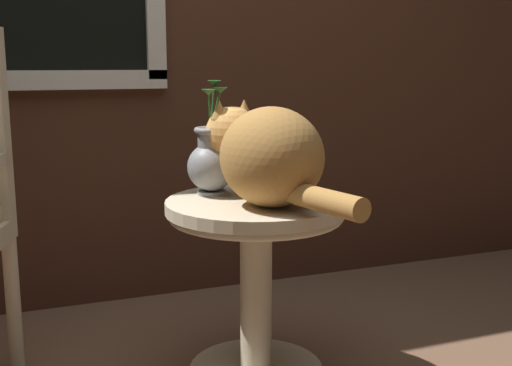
% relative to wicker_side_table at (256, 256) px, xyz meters
% --- Properties ---
extents(wicker_side_table, '(0.53, 0.53, 0.55)m').
position_rel_wicker_side_table_xyz_m(wicker_side_table, '(0.00, 0.00, 0.00)').
color(wicker_side_table, beige).
rests_on(wicker_side_table, ground_plane).
extents(cat, '(0.34, 0.62, 0.28)m').
position_rel_wicker_side_table_xyz_m(cat, '(0.00, -0.07, 0.31)').
color(cat, '#AD7A3D').
rests_on(cat, wicker_side_table).
extents(pewter_vase_with_ivy, '(0.14, 0.14, 0.34)m').
position_rel_wicker_side_table_xyz_m(pewter_vase_with_ivy, '(-0.10, 0.12, 0.27)').
color(pewter_vase_with_ivy, gray).
rests_on(pewter_vase_with_ivy, wicker_side_table).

